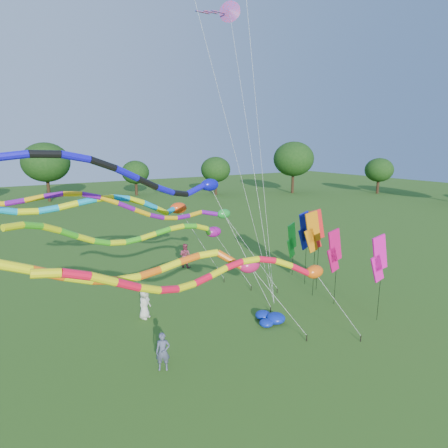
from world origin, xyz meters
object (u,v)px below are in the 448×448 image
tube_kite_red (236,273)px  person_b (163,352)px  person_c (185,255)px  tube_kite_orange (145,267)px  blue_nylon_heap (266,317)px  person_a (144,304)px

tube_kite_red → person_b: bearing=124.2°
tube_kite_red → person_b: (-1.75, 2.65, -3.79)m
person_b → person_c: bearing=85.5°
tube_kite_orange → blue_nylon_heap: bearing=20.4°
tube_kite_red → person_a: size_ratio=8.05×
person_a → person_c: size_ratio=0.90×
tube_kite_red → person_c: bearing=72.0°
blue_nylon_heap → person_c: person_c is taller
person_c → tube_kite_orange: bearing=114.9°
person_c → person_b: bearing=115.8°
tube_kite_red → tube_kite_orange: 3.10m
tube_kite_red → person_c: 14.99m
person_a → person_b: size_ratio=1.02×
person_a → tube_kite_orange: bearing=-144.9°
blue_nylon_heap → person_a: bearing=145.7°
blue_nylon_heap → person_c: size_ratio=0.66×
tube_kite_orange → person_b: tube_kite_orange is taller
tube_kite_orange → blue_nylon_heap: tube_kite_orange is taller
person_a → person_c: person_c is taller
person_b → blue_nylon_heap: bearing=36.4°
tube_kite_orange → person_b: 4.47m
person_a → blue_nylon_heap: bearing=-71.0°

